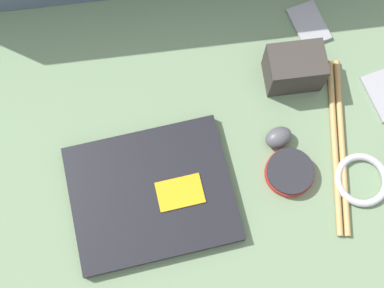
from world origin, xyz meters
TOP-DOWN VIEW (x-y plane):
  - ground_plane at (0.00, 0.00)m, footprint 8.00×8.00m
  - couch_seat at (0.00, 0.00)m, footprint 1.03×0.73m
  - laptop at (-0.09, -0.09)m, footprint 0.34×0.29m
  - computer_mouse at (0.18, -0.01)m, footprint 0.07×0.06m
  - speaker_puck at (0.19, -0.08)m, footprint 0.10×0.10m
  - phone_silver at (0.29, 0.25)m, footprint 0.09×0.11m
  - phone_black at (0.42, 0.06)m, footprint 0.09×0.12m
  - camera_pouch at (0.23, 0.13)m, footprint 0.12×0.08m
  - cable_coil at (0.33, -0.11)m, footprint 0.11×0.11m
  - drumstick_pair at (0.30, -0.03)m, footprint 0.08×0.37m

SIDE VIEW (x-z plane):
  - ground_plane at x=0.00m, z-range 0.00..0.00m
  - couch_seat at x=0.00m, z-range 0.00..0.13m
  - phone_silver at x=0.29m, z-range 0.13..0.14m
  - phone_black at x=0.42m, z-range 0.13..0.14m
  - drumstick_pair at x=0.30m, z-range 0.13..0.14m
  - cable_coil at x=0.33m, z-range 0.13..0.14m
  - laptop at x=-0.09m, z-range 0.13..0.15m
  - speaker_puck at x=0.19m, z-range 0.13..0.15m
  - computer_mouse at x=0.18m, z-range 0.13..0.16m
  - camera_pouch at x=0.23m, z-range 0.13..0.22m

